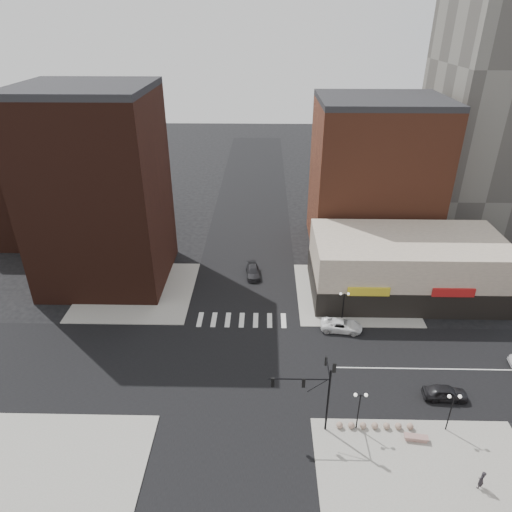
{
  "coord_description": "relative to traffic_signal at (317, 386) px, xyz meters",
  "views": [
    {
      "loc": [
        2.61,
        -37.07,
        33.1
      ],
      "look_at": [
        1.72,
        4.27,
        11.0
      ],
      "focal_mm": 32.0,
      "sensor_mm": 36.0,
      "label": 1
    }
  ],
  "objects": [
    {
      "name": "traffic_signal",
      "position": [
        0.0,
        0.0,
        0.0
      ],
      "size": [
        5.59,
        3.09,
        7.77
      ],
      "color": "black",
      "rests_on": "ground"
    },
    {
      "name": "white_suv",
      "position": [
        4.49,
        14.33,
        -4.29
      ],
      "size": [
        5.13,
        2.88,
        1.35
      ],
      "primitive_type": "imported",
      "rotation": [
        0.0,
        0.0,
        1.44
      ],
      "color": "white",
      "rests_on": "ground"
    },
    {
      "name": "road_ew",
      "position": [
        -7.24,
        7.83,
        -4.95
      ],
      "size": [
        200.0,
        14.0,
        0.02
      ],
      "primitive_type": "cube",
      "color": "black",
      "rests_on": "ground"
    },
    {
      "name": "building_nw",
      "position": [
        -26.24,
        26.33,
        7.54
      ],
      "size": [
        16.0,
        15.0,
        25.0
      ],
      "primitive_type": "cube",
      "color": "#341810",
      "rests_on": "ground"
    },
    {
      "name": "stone_bench",
      "position": [
        8.74,
        -1.4,
        -4.59
      ],
      "size": [
        2.11,
        0.88,
        0.48
      ],
      "rotation": [
        0.0,
        0.0,
        -0.13
      ],
      "color": "#9A726A",
      "rests_on": "sidewalk_se"
    },
    {
      "name": "pedestrian",
      "position": [
        12.42,
        -5.82,
        -3.95
      ],
      "size": [
        0.77,
        0.74,
        1.78
      ],
      "primitive_type": "imported",
      "rotation": [
        0.0,
        0.0,
        3.82
      ],
      "color": "black",
      "rests_on": "sidewalk_se"
    },
    {
      "name": "sidewalk_nw",
      "position": [
        -21.74,
        22.33,
        -4.9
      ],
      "size": [
        15.0,
        15.0,
        0.12
      ],
      "primitive_type": "cube",
      "color": "gray",
      "rests_on": "ground"
    },
    {
      "name": "bollard_row",
      "position": [
        5.41,
        -0.17,
        -4.54
      ],
      "size": [
        6.9,
        0.6,
        0.6
      ],
      "color": "#A0856E",
      "rests_on": "sidewalk_se"
    },
    {
      "name": "street_lamp_se_a",
      "position": [
        3.76,
        -0.17,
        -1.67
      ],
      "size": [
        1.22,
        0.32,
        4.16
      ],
      "color": "black",
      "rests_on": "sidewalk_se"
    },
    {
      "name": "sidewalk_sw",
      "position": [
        -21.74,
        -6.67,
        -4.9
      ],
      "size": [
        15.0,
        15.0,
        0.12
      ],
      "primitive_type": "cube",
      "color": "gray",
      "rests_on": "ground"
    },
    {
      "name": "street_lamp_se_b",
      "position": [
        11.76,
        -0.17,
        -1.67
      ],
      "size": [
        1.22,
        0.32,
        4.16
      ],
      "color": "black",
      "rests_on": "sidewalk_se"
    },
    {
      "name": "building_ne_row",
      "position": [
        13.76,
        22.83,
        -1.66
      ],
      "size": [
        24.2,
        12.2,
        8.0
      ],
      "color": "beige",
      "rests_on": "ground"
    },
    {
      "name": "ground",
      "position": [
        -7.24,
        7.83,
        -4.96
      ],
      "size": [
        240.0,
        240.0,
        0.0
      ],
      "primitive_type": "plane",
      "color": "black",
      "rests_on": "ground"
    },
    {
      "name": "dark_sedan_east",
      "position": [
        12.95,
        3.7,
        -4.24
      ],
      "size": [
        4.27,
        1.83,
        1.44
      ],
      "primitive_type": "imported",
      "rotation": [
        0.0,
        0.0,
        1.54
      ],
      "color": "black",
      "rests_on": "ground"
    },
    {
      "name": "sidewalk_ne",
      "position": [
        7.26,
        22.33,
        -4.9
      ],
      "size": [
        15.0,
        15.0,
        0.12
      ],
      "primitive_type": "cube",
      "color": "gray",
      "rests_on": "ground"
    },
    {
      "name": "sidewalk_se",
      "position": [
        8.76,
        -6.17,
        -4.9
      ],
      "size": [
        18.0,
        14.0,
        0.12
      ],
      "primitive_type": "cube",
      "color": "gray",
      "rests_on": "ground"
    },
    {
      "name": "street_lamp_ne",
      "position": [
        4.76,
        15.83,
        -1.67
      ],
      "size": [
        1.22,
        0.32,
        4.16
      ],
      "color": "black",
      "rests_on": "sidewalk_ne"
    },
    {
      "name": "road_ns",
      "position": [
        -7.24,
        7.83,
        -4.95
      ],
      "size": [
        14.0,
        200.0,
        0.02
      ],
      "primitive_type": "cube",
      "color": "black",
      "rests_on": "ground"
    },
    {
      "name": "building_ne_midrise",
      "position": [
        11.76,
        37.33,
        6.04
      ],
      "size": [
        18.0,
        15.0,
        22.0
      ],
      "primitive_type": "cube",
      "color": "brown",
      "rests_on": "ground"
    },
    {
      "name": "building_nw_low",
      "position": [
        -39.24,
        41.83,
        1.04
      ],
      "size": [
        20.0,
        18.0,
        12.0
      ],
      "primitive_type": "cube",
      "color": "#341810",
      "rests_on": "ground"
    },
    {
      "name": "dark_sedan_north",
      "position": [
        -6.26,
        26.73,
        -4.3
      ],
      "size": [
        2.32,
        4.74,
        1.33
      ],
      "primitive_type": "imported",
      "rotation": [
        0.0,
        0.0,
        0.1
      ],
      "color": "black",
      "rests_on": "ground"
    }
  ]
}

